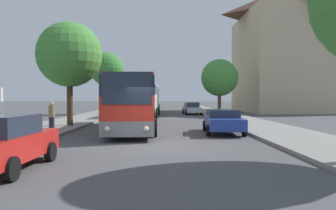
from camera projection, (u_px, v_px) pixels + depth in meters
name	position (u px, v px, depth m)	size (l,w,h in m)	color
ground_plane	(154.00, 147.00, 13.56)	(300.00, 300.00, 0.00)	#4C4C4F
sidewalk_right	(322.00, 145.00, 13.69)	(4.00, 120.00, 0.15)	gray
building_right_background	(298.00, 47.00, 46.38)	(15.65, 15.52, 18.31)	#C6B28E
bus_front	(134.00, 103.00, 20.25)	(3.00, 11.76, 3.20)	gray
bus_middle	(145.00, 99.00, 34.80)	(3.01, 11.38, 3.38)	#238942
bus_rear	(150.00, 99.00, 49.74)	(2.97, 11.88, 3.37)	#2D2D2D
parked_car_left_curb	(2.00, 142.00, 9.20)	(2.05, 4.18, 1.56)	red
parked_car_right_near	(223.00, 121.00, 18.62)	(2.28, 4.70, 1.35)	#233D9E
parked_car_right_far	(192.00, 108.00, 38.95)	(2.09, 4.72, 1.44)	#B7B7BC
bus_stop_sign	(0.00, 107.00, 13.95)	(0.08, 0.45, 2.37)	gray
pedestrian_waiting_near	(52.00, 116.00, 18.36)	(0.36, 0.36, 1.65)	#23232D
tree_left_near	(107.00, 69.00, 39.19)	(4.02, 4.02, 7.27)	#47331E
tree_left_far	(69.00, 55.00, 21.95)	(4.36, 4.36, 6.95)	#47331E
tree_right_near	(219.00, 78.00, 38.42)	(4.34, 4.34, 6.36)	#513D23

